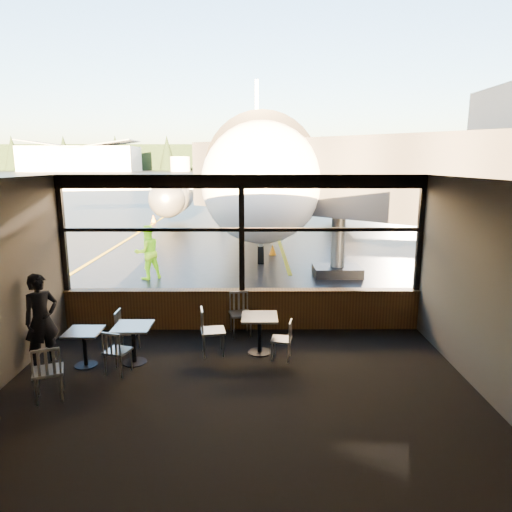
{
  "coord_description": "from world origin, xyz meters",
  "views": [
    {
      "loc": [
        0.26,
        -9.95,
        3.76
      ],
      "look_at": [
        0.32,
        1.0,
        1.5
      ],
      "focal_mm": 32.0,
      "sensor_mm": 36.0,
      "label": 1
    }
  ],
  "objects_px": {
    "passenger": "(41,320)",
    "cone_wing": "(154,218)",
    "chair_near_w": "(213,331)",
    "cafe_table_mid": "(134,344)",
    "airliner": "(258,131)",
    "chair_near_n": "(241,314)",
    "chair_mid_s": "(118,351)",
    "cone_nose": "(273,250)",
    "chair_left_s": "(48,371)",
    "cafe_table_left": "(85,348)",
    "chair_near_e": "(281,340)",
    "chair_mid_w": "(128,331)",
    "jet_bridge": "(352,199)",
    "cafe_table_near": "(260,335)",
    "ground_crew": "(147,252)"
  },
  "relations": [
    {
      "from": "chair_mid_s",
      "to": "cone_nose",
      "type": "relative_size",
      "value": 1.96
    },
    {
      "from": "cone_nose",
      "to": "chair_near_e",
      "type": "bearing_deg",
      "value": -91.43
    },
    {
      "from": "cafe_table_near",
      "to": "cone_wing",
      "type": "bearing_deg",
      "value": 107.69
    },
    {
      "from": "jet_bridge",
      "to": "cafe_table_near",
      "type": "xyz_separation_m",
      "value": [
        -3.22,
        -6.88,
        -2.14
      ]
    },
    {
      "from": "cafe_table_mid",
      "to": "cone_nose",
      "type": "xyz_separation_m",
      "value": [
        3.06,
        10.35,
        -0.16
      ]
    },
    {
      "from": "airliner",
      "to": "cafe_table_left",
      "type": "height_order",
      "value": "airliner"
    },
    {
      "from": "jet_bridge",
      "to": "cafe_table_near",
      "type": "bearing_deg",
      "value": -115.1
    },
    {
      "from": "airliner",
      "to": "chair_near_e",
      "type": "height_order",
      "value": "airliner"
    },
    {
      "from": "cafe_table_near",
      "to": "chair_near_n",
      "type": "bearing_deg",
      "value": 112.38
    },
    {
      "from": "jet_bridge",
      "to": "chair_near_n",
      "type": "xyz_separation_m",
      "value": [
        -3.62,
        -5.9,
        -2.05
      ]
    },
    {
      "from": "airliner",
      "to": "chair_left_s",
      "type": "xyz_separation_m",
      "value": [
        -3.57,
        -22.52,
        -5.2
      ]
    },
    {
      "from": "cafe_table_left",
      "to": "chair_near_e",
      "type": "distance_m",
      "value": 3.7
    },
    {
      "from": "chair_near_e",
      "to": "chair_mid_w",
      "type": "xyz_separation_m",
      "value": [
        -3.05,
        0.36,
        0.04
      ]
    },
    {
      "from": "airliner",
      "to": "chair_near_n",
      "type": "height_order",
      "value": "airliner"
    },
    {
      "from": "chair_mid_s",
      "to": "chair_mid_w",
      "type": "height_order",
      "value": "chair_mid_w"
    },
    {
      "from": "chair_near_w",
      "to": "ground_crew",
      "type": "xyz_separation_m",
      "value": [
        -2.66,
        6.05,
        0.4
      ]
    },
    {
      "from": "jet_bridge",
      "to": "chair_mid_w",
      "type": "xyz_separation_m",
      "value": [
        -5.86,
        -6.81,
        -2.09
      ]
    },
    {
      "from": "cone_wing",
      "to": "jet_bridge",
      "type": "bearing_deg",
      "value": -54.22
    },
    {
      "from": "airliner",
      "to": "passenger",
      "type": "distance_m",
      "value": 22.15
    },
    {
      "from": "chair_near_n",
      "to": "passenger",
      "type": "xyz_separation_m",
      "value": [
        -3.68,
        -1.44,
        0.4
      ]
    },
    {
      "from": "chair_near_e",
      "to": "ground_crew",
      "type": "distance_m",
      "value": 7.46
    },
    {
      "from": "cafe_table_mid",
      "to": "chair_mid_w",
      "type": "height_order",
      "value": "chair_mid_w"
    },
    {
      "from": "airliner",
      "to": "chair_mid_s",
      "type": "xyz_separation_m",
      "value": [
        -2.73,
        -21.62,
        -5.26
      ]
    },
    {
      "from": "cafe_table_mid",
      "to": "passenger",
      "type": "bearing_deg",
      "value": -179.72
    },
    {
      "from": "cone_nose",
      "to": "cone_wing",
      "type": "bearing_deg",
      "value": 124.4
    },
    {
      "from": "cafe_table_left",
      "to": "chair_near_e",
      "type": "height_order",
      "value": "chair_near_e"
    },
    {
      "from": "cafe_table_left",
      "to": "cone_wing",
      "type": "height_order",
      "value": "cafe_table_left"
    },
    {
      "from": "airliner",
      "to": "cafe_table_left",
      "type": "relative_size",
      "value": 53.29
    },
    {
      "from": "chair_near_w",
      "to": "cafe_table_mid",
      "type": "bearing_deg",
      "value": -84.38
    },
    {
      "from": "jet_bridge",
      "to": "chair_near_n",
      "type": "distance_m",
      "value": 7.22
    },
    {
      "from": "airliner",
      "to": "chair_mid_w",
      "type": "xyz_separation_m",
      "value": [
        -2.8,
        -20.67,
        -5.24
      ]
    },
    {
      "from": "cafe_table_left",
      "to": "chair_mid_w",
      "type": "distance_m",
      "value": 0.91
    },
    {
      "from": "chair_mid_s",
      "to": "chair_left_s",
      "type": "distance_m",
      "value": 1.24
    },
    {
      "from": "chair_mid_s",
      "to": "ground_crew",
      "type": "relative_size",
      "value": 0.48
    },
    {
      "from": "chair_near_w",
      "to": "chair_left_s",
      "type": "distance_m",
      "value": 3.03
    },
    {
      "from": "ground_crew",
      "to": "chair_near_n",
      "type": "bearing_deg",
      "value": 86.03
    },
    {
      "from": "chair_near_w",
      "to": "passenger",
      "type": "bearing_deg",
      "value": -92.31
    },
    {
      "from": "cafe_table_mid",
      "to": "cafe_table_near",
      "type": "bearing_deg",
      "value": 10.85
    },
    {
      "from": "airliner",
      "to": "chair_left_s",
      "type": "height_order",
      "value": "airliner"
    },
    {
      "from": "chair_left_s",
      "to": "passenger",
      "type": "distance_m",
      "value": 1.53
    },
    {
      "from": "passenger",
      "to": "cone_wing",
      "type": "bearing_deg",
      "value": 48.72
    },
    {
      "from": "chair_mid_w",
      "to": "ground_crew",
      "type": "xyz_separation_m",
      "value": [
        -0.94,
        5.92,
        0.45
      ]
    },
    {
      "from": "cafe_table_near",
      "to": "chair_left_s",
      "type": "bearing_deg",
      "value": -152.34
    },
    {
      "from": "chair_mid_w",
      "to": "passenger",
      "type": "bearing_deg",
      "value": -69.08
    },
    {
      "from": "chair_mid_s",
      "to": "chair_left_s",
      "type": "bearing_deg",
      "value": -115.6
    },
    {
      "from": "airliner",
      "to": "cafe_table_mid",
      "type": "height_order",
      "value": "airliner"
    },
    {
      "from": "cafe_table_mid",
      "to": "passenger",
      "type": "xyz_separation_m",
      "value": [
        -1.69,
        -0.01,
        0.5
      ]
    },
    {
      "from": "chair_left_s",
      "to": "ground_crew",
      "type": "distance_m",
      "value": 7.79
    },
    {
      "from": "chair_mid_w",
      "to": "cone_wing",
      "type": "relative_size",
      "value": 1.79
    },
    {
      "from": "cafe_table_mid",
      "to": "cafe_table_left",
      "type": "distance_m",
      "value": 0.89
    }
  ]
}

